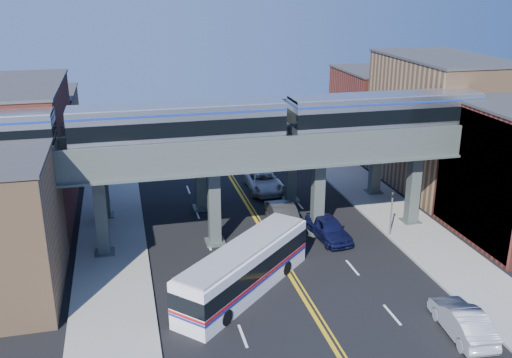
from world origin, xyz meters
TOP-DOWN VIEW (x-y plane):
  - ground at (0.00, 0.00)m, footprint 120.00×120.00m
  - sidewalk_west at (-11.50, 10.00)m, footprint 5.00×70.00m
  - sidewalk_east at (11.50, 10.00)m, footprint 5.00×70.00m
  - building_west_b at (-18.50, 16.00)m, footprint 8.00×14.00m
  - building_west_c at (-18.50, 29.00)m, footprint 8.00×10.00m
  - building_east_b at (18.50, 16.00)m, footprint 8.00×14.00m
  - building_east_c at (18.50, 29.00)m, footprint 8.00×10.00m
  - mural_panel at (14.55, 4.00)m, footprint 0.10×9.50m
  - elevated_viaduct_near at (0.00, 8.00)m, footprint 52.00×3.60m
  - elevated_viaduct_far at (0.00, 15.00)m, footprint 52.00×3.60m
  - transit_train at (-6.31, 8.00)m, footprint 45.47×2.85m
  - stop_sign at (0.30, 3.00)m, footprint 0.76×0.09m
  - traffic_signal at (9.20, 6.00)m, footprint 0.15×0.18m
  - transit_bus at (-3.35, 0.73)m, footprint 10.14×9.96m
  - car_lane_a at (4.51, 6.81)m, footprint 2.61×5.30m
  - car_lane_b at (1.80, 9.57)m, footprint 1.99×5.57m
  - car_lane_c at (2.32, 18.31)m, footprint 3.10×6.29m
  - car_lane_d at (4.67, 26.44)m, footprint 2.43×5.57m
  - car_parked_curb at (7.32, -6.66)m, footprint 2.27×5.31m

SIDE VIEW (x-z plane):
  - ground at x=0.00m, z-range 0.00..0.00m
  - sidewalk_west at x=-11.50m, z-range 0.00..0.16m
  - sidewalk_east at x=11.50m, z-range 0.00..0.16m
  - car_lane_d at x=4.67m, z-range 0.00..1.59m
  - car_parked_curb at x=7.32m, z-range 0.00..1.70m
  - car_lane_c at x=2.32m, z-range 0.00..1.72m
  - car_lane_a at x=4.51m, z-range 0.00..1.74m
  - car_lane_b at x=1.80m, z-range 0.00..1.83m
  - transit_bus at x=-3.35m, z-range 0.04..3.04m
  - stop_sign at x=0.30m, z-range 0.44..3.07m
  - traffic_signal at x=9.20m, z-range 0.25..4.35m
  - building_west_c at x=-18.50m, z-range 0.00..8.00m
  - building_east_c at x=18.50m, z-range 0.00..9.00m
  - mural_panel at x=14.55m, z-range 0.00..9.50m
  - building_west_b at x=-18.50m, z-range 0.00..11.00m
  - building_east_b at x=18.50m, z-range 0.00..12.00m
  - elevated_viaduct_near at x=0.00m, z-range 2.77..10.17m
  - elevated_viaduct_far at x=0.00m, z-range 2.77..10.17m
  - transit_train at x=-6.31m, z-range 7.54..10.86m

